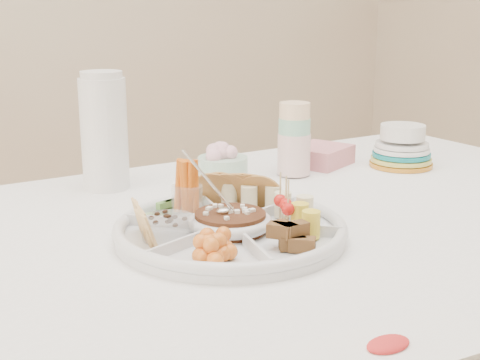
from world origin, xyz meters
TOP-DOWN VIEW (x-y plane):
  - party_tray at (-0.19, -0.04)m, footprint 0.48×0.48m
  - bean_dip at (-0.19, -0.04)m, footprint 0.15×0.15m
  - tortillas at (-0.10, 0.06)m, footprint 0.13×0.13m
  - carrot_cucumber at (-0.23, 0.09)m, footprint 0.14×0.14m
  - pita_raisins at (-0.31, -0.01)m, footprint 0.15×0.15m
  - cherries at (-0.27, -0.13)m, footprint 0.14×0.14m
  - granola_chunks at (-0.15, -0.16)m, footprint 0.13×0.13m
  - banana_tomato at (-0.06, -0.07)m, footprint 0.12×0.12m
  - cup_stack at (0.15, 0.25)m, footprint 0.09×0.09m
  - thermos at (-0.25, 0.37)m, footprint 0.12×0.12m
  - flower_bowl at (-0.01, 0.29)m, footprint 0.13×0.13m
  - napkin_stack at (0.27, 0.30)m, footprint 0.17×0.16m
  - plate_stack at (0.42, 0.19)m, footprint 0.19×0.19m
  - placemat at (-0.25, -0.45)m, footprint 0.34×0.14m

SIDE VIEW (x-z plane):
  - placemat at x=-0.25m, z-range 0.76..0.76m
  - party_tray at x=-0.19m, z-range 0.76..0.80m
  - napkin_stack at x=0.27m, z-range 0.76..0.80m
  - bean_dip at x=-0.19m, z-range 0.77..0.81m
  - cherries at x=-0.27m, z-range 0.77..0.82m
  - granola_chunks at x=-0.15m, z-range 0.77..0.82m
  - flower_bowl at x=-0.01m, z-range 0.76..0.84m
  - tortillas at x=-0.10m, z-range 0.77..0.83m
  - pita_raisins at x=-0.31m, z-range 0.77..0.83m
  - plate_stack at x=0.42m, z-range 0.76..0.85m
  - banana_tomato at x=-0.06m, z-range 0.78..0.86m
  - carrot_cucumber at x=-0.23m, z-range 0.77..0.87m
  - cup_stack at x=0.15m, z-range 0.76..0.96m
  - thermos at x=-0.25m, z-range 0.76..1.01m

